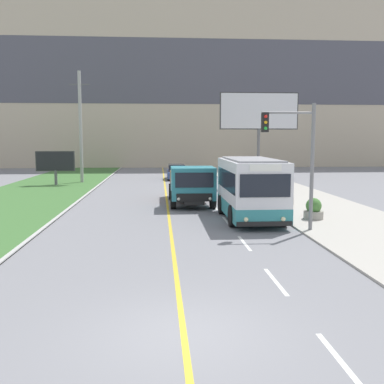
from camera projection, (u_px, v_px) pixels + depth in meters
ground_plane at (184, 334)px, 9.18m from camera, size 300.00×300.00×0.00m
lane_marking_centre at (194, 307)px, 10.63m from camera, size 2.88×140.00×0.01m
apartment_block_background at (162, 80)px, 63.64m from camera, size 80.00×8.04×24.51m
city_bus at (251, 189)px, 21.76m from camera, size 2.61×6.02×3.01m
dump_truck at (191, 185)px, 26.56m from camera, size 2.56×6.90×2.35m
car_distant at (177, 172)px, 43.74m from camera, size 1.80×4.30×1.45m
utility_pole_far at (81, 127)px, 40.01m from camera, size 1.80×0.28×9.88m
traffic_light_mast at (297, 150)px, 18.80m from camera, size 2.28×0.32×5.43m
billboard_large at (259, 114)px, 36.40m from camera, size 6.42×0.24×7.67m
billboard_small at (55, 162)px, 37.89m from camera, size 3.23×0.24×2.90m
planter_round_near at (314, 210)px, 21.74m from camera, size 0.94×0.94×1.03m
planter_round_second at (286, 196)px, 26.56m from camera, size 0.96×0.96×1.09m
planter_round_third at (266, 188)px, 31.39m from camera, size 0.95×0.95×1.06m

